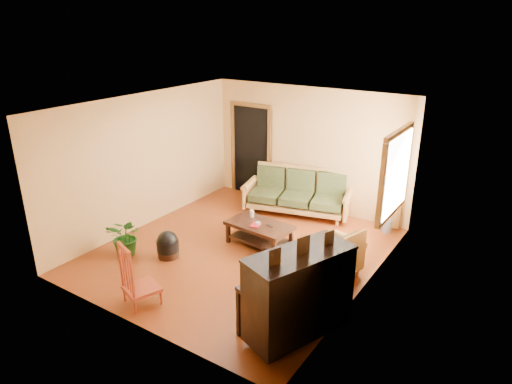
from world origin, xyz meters
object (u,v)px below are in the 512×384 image
Objects in this scene: red_chair at (140,273)px; potted_plant at (127,236)px; armchair at (332,252)px; sofa at (297,193)px; piano at (299,296)px; footstool at (168,247)px; ceramic_crock at (386,226)px; coffee_table at (259,235)px.

red_chair is 1.40× the size of potted_plant.
potted_plant is at bearing -141.04° from armchair.
armchair is at bearing -62.95° from sofa.
piano is at bearing -75.56° from sofa.
footstool is at bearing -122.59° from sofa.
red_chair reaches higher than footstool.
ceramic_crock is 0.35× the size of potted_plant.
armchair is 1.23× the size of potted_plant.
piano is 3.65× the size of footstool.
sofa is 3.17× the size of potted_plant.
sofa is 4.03m from piano.
ceramic_crock is (1.88, 0.17, -0.35)m from sofa.
potted_plant is at bearing -164.02° from piano.
red_chair is at bearing -108.61° from sofa.
armchair reaches higher than coffee_table.
footstool is at bearing -132.88° from ceramic_crock.
armchair is 0.61× the size of piano.
footstool is 1.59× the size of ceramic_crock.
red_chair is 4.03× the size of ceramic_crock.
red_chair is (0.65, -1.21, 0.30)m from footstool.
piano is at bearing -5.09° from potted_plant.
potted_plant is (-1.30, 0.89, -0.14)m from red_chair.
potted_plant reaches higher than ceramic_crock.
armchair reaches higher than potted_plant.
coffee_table is at bearing -99.84° from sofa.
ceramic_crock is (2.84, 3.06, -0.06)m from footstool.
footstool is 1.41m from red_chair.
piano is at bearing -12.46° from footstool.
footstool is at bearing 26.45° from potted_plant.
coffee_table is 1.56m from armchair.
piano reaches higher than ceramic_crock.
sofa is 4.11m from red_chair.
sofa is 3.06m from footstool.
coffee_table is at bearing 155.00° from piano.
coffee_table is at bearing 48.60° from footstool.
footstool is (-2.89, 0.64, -0.43)m from piano.
armchair is at bearing -96.15° from ceramic_crock.
sofa is 1.68m from coffee_table.
red_chair reaches higher than ceramic_crock.
ceramic_crock is at bearing 46.16° from coffee_table.
armchair is 0.88× the size of red_chair.
sofa is at bearing 105.21° from red_chair.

